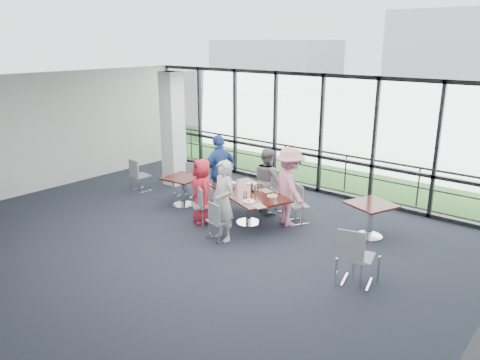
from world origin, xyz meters
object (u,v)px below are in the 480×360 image
Objects in this scene: chair_main_fl at (274,191)px; chair_spare_lb at (187,180)px; side_table_left at (183,182)px; diner_far_left at (268,181)px; diner_end at (220,171)px; main_table at (249,197)px; side_table_right at (371,209)px; chair_spare_r at (358,257)px; chair_main_nl at (202,205)px; structural_column at (173,129)px; chair_main_end at (216,186)px; chair_main_fr at (299,206)px; chair_spare_la at (140,176)px; diner_near_right at (223,201)px; diner_far_right at (290,187)px; diner_near_left at (202,191)px; chair_main_nr at (219,221)px.

chair_spare_lb is (-2.40, -0.62, -0.05)m from chair_main_fl.
diner_far_left reaches higher than side_table_left.
diner_far_left is 0.87× the size of diner_end.
main_table is 2.07× the size of side_table_right.
chair_spare_r is at bearing 175.86° from chair_main_fl.
chair_main_fl is 0.96× the size of chair_spare_r.
chair_main_nl is at bearing 94.29° from diner_far_left.
diner_far_left is (-0.11, 0.88, 0.16)m from main_table.
structural_column is 3.41× the size of chair_main_end.
chair_main_nl is 1.10× the size of chair_main_fr.
chair_spare_la is at bearing 2.44° from chair_spare_lb.
main_table is 2.58× the size of chair_spare_lb.
diner_near_right is 0.95× the size of diner_far_right.
chair_main_end is at bearing 145.13° from diner_near_left.
chair_spare_r is (2.41, -1.48, -0.39)m from diner_far_right.
diner_far_left is 1.77× the size of chair_main_nl.
chair_main_end is 0.94× the size of chair_spare_r.
chair_main_end reaches higher than chair_spare_la.
diner_far_left is at bearing 111.82° from diner_near_right.
diner_far_right is 1.90× the size of chair_main_end.
diner_end is 0.46m from chair_main_end.
chair_spare_r reaches higher than main_table.
diner_far_left is at bearing 135.88° from chair_spare_r.
main_table is at bearing 121.61° from chair_main_fl.
chair_spare_r is (4.02, -0.35, -0.25)m from diner_near_left.
chair_main_nl is at bearing 69.12° from diner_far_right.
chair_main_nr is (3.66, -2.13, -1.18)m from structural_column.
chair_main_end is (-1.45, 0.49, -0.16)m from main_table.
main_table is 0.95m from diner_far_right.
chair_main_nr is 2.02m from chair_main_fr.
main_table is 1.16m from chair_main_fr.
chair_main_end is (-3.90, -0.55, -0.16)m from side_table_right.
side_table_left is 1.36m from chair_main_nl.
chair_main_fl reaches higher than chair_main_nl.
diner_far_right is at bearing 82.13° from chair_main_nr.
main_table is at bearing 91.78° from chair_main_end.
diner_far_left is 3.75m from chair_spare_r.
side_table_left is at bearing -36.18° from structural_column.
diner_end reaches higher than chair_main_fl.
diner_near_left is at bearing 165.68° from chair_main_nl.
diner_far_right reaches higher than chair_spare_la.
chair_main_fl is (1.93, 1.19, -0.15)m from side_table_left.
chair_spare_lb is (-2.62, 1.46, -0.41)m from diner_near_right.
diner_far_left reaches higher than chair_spare_lb.
chair_spare_r is at bearing -9.10° from side_table_left.
diner_end is (-1.18, -0.41, 0.12)m from diner_far_left.
chair_main_fl is at bearing 133.08° from chair_spare_r.
chair_main_nl is at bearing -7.45° from chair_spare_la.
chair_main_end is at bearing 50.41° from chair_main_fl.
side_table_left is 4.61m from side_table_right.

